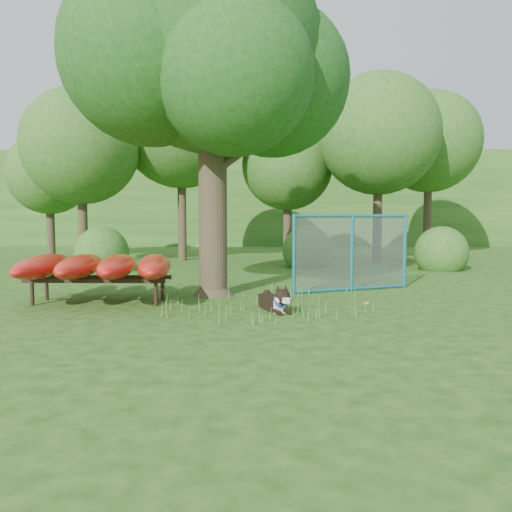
{
  "coord_description": "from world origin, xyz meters",
  "views": [
    {
      "loc": [
        0.27,
        -9.06,
        1.78
      ],
      "look_at": [
        0.2,
        1.2,
        1.0
      ],
      "focal_mm": 35.0,
      "sensor_mm": 36.0,
      "label": 1
    }
  ],
  "objects_px": {
    "husky_dog": "(276,301)",
    "fence_section": "(352,253)",
    "kayak_rack": "(99,266)",
    "oak_tree": "(210,57)"
  },
  "relations": [
    {
      "from": "kayak_rack",
      "to": "fence_section",
      "type": "distance_m",
      "value": 5.9
    },
    {
      "from": "husky_dog",
      "to": "fence_section",
      "type": "xyz_separation_m",
      "value": [
        1.94,
        2.7,
        0.74
      ]
    },
    {
      "from": "kayak_rack",
      "to": "husky_dog",
      "type": "height_order",
      "value": "kayak_rack"
    },
    {
      "from": "kayak_rack",
      "to": "fence_section",
      "type": "height_order",
      "value": "fence_section"
    },
    {
      "from": "oak_tree",
      "to": "husky_dog",
      "type": "xyz_separation_m",
      "value": [
        1.43,
        -2.03,
        -5.19
      ]
    },
    {
      "from": "fence_section",
      "to": "oak_tree",
      "type": "bearing_deg",
      "value": 169.77
    },
    {
      "from": "kayak_rack",
      "to": "oak_tree",
      "type": "bearing_deg",
      "value": 26.34
    },
    {
      "from": "kayak_rack",
      "to": "husky_dog",
      "type": "relative_size",
      "value": 2.74
    },
    {
      "from": "oak_tree",
      "to": "fence_section",
      "type": "height_order",
      "value": "oak_tree"
    },
    {
      "from": "fence_section",
      "to": "husky_dog",
      "type": "bearing_deg",
      "value": -147.29
    }
  ]
}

